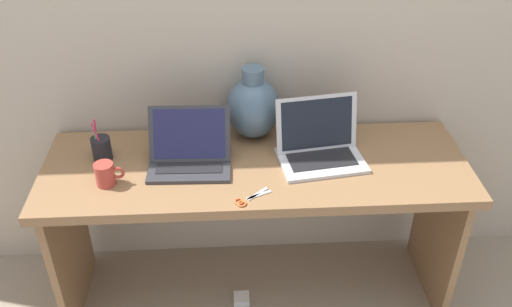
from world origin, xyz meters
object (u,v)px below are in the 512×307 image
laptop_right (319,143)px  scissors (247,200)px  coffee_mug (106,174)px  pen_cup (101,148)px  power_brick (242,299)px  green_vase (253,107)px  laptop_left (190,151)px

laptop_right → scissors: laptop_right is taller
scissors → coffee_mug: bearing=166.2°
laptop_right → pen_cup: laptop_right is taller
scissors → power_brick: size_ratio=1.96×
coffee_mug → power_brick: (0.49, 0.04, -0.75)m
green_vase → coffee_mug: 0.65m
pen_cup → green_vase: bearing=13.7°
laptop_left → green_vase: (0.26, 0.19, 0.08)m
green_vase → coffee_mug: (-0.56, -0.31, -0.09)m
laptop_left → scissors: (0.21, -0.25, -0.05)m
pen_cup → power_brick: 0.93m
green_vase → coffee_mug: green_vase is taller
laptop_left → power_brick: laptop_left is taller
scissors → green_vase: bearing=84.1°
coffee_mug → laptop_right: bearing=9.5°
laptop_right → green_vase: bearing=144.5°
pen_cup → scissors: (0.56, -0.29, -0.05)m
laptop_right → pen_cup: (-0.85, 0.03, -0.01)m
laptop_right → scissors: bearing=-138.6°
pen_cup → laptop_left: bearing=-7.3°
green_vase → pen_cup: bearing=-166.3°
coffee_mug → scissors: bearing=-13.8°
laptop_right → coffee_mug: (-0.81, -0.14, -0.02)m
laptop_left → pen_cup: bearing=172.7°
green_vase → laptop_left: bearing=-143.2°
laptop_right → coffee_mug: bearing=-170.5°
green_vase → power_brick: 0.88m
coffee_mug → power_brick: bearing=4.4°
laptop_right → green_vase: (-0.25, 0.18, 0.07)m
laptop_right → green_vase: size_ratio=1.15×
laptop_left → coffee_mug: size_ratio=2.94×
laptop_right → laptop_left: bearing=-178.6°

